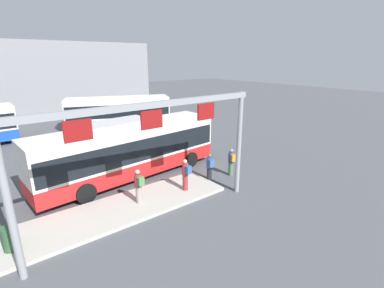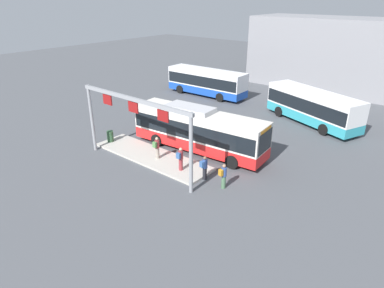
{
  "view_description": "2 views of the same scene",
  "coord_description": "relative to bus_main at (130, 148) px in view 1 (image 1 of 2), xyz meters",
  "views": [
    {
      "loc": [
        -6.51,
        -14.13,
        6.71
      ],
      "look_at": [
        3.72,
        -1.03,
        1.57
      ],
      "focal_mm": 26.04,
      "sensor_mm": 36.0,
      "label": 1
    },
    {
      "loc": [
        15.08,
        -18.99,
        11.26
      ],
      "look_at": [
        0.84,
        -1.81,
        1.38
      ],
      "focal_mm": 31.79,
      "sensor_mm": 36.0,
      "label": 2
    }
  ],
  "objects": [
    {
      "name": "person_waiting_far",
      "position": [
        -1.21,
        -3.32,
        -0.76
      ],
      "size": [
        0.36,
        0.54,
        1.67
      ],
      "rotation": [
        0.0,
        0.0,
        1.64
      ],
      "color": "gray",
      "rests_on": "platform_curb"
    },
    {
      "name": "ground_plane",
      "position": [
        0.01,
        0.0,
        -1.81
      ],
      "size": [
        120.0,
        120.0,
        0.0
      ],
      "primitive_type": "plane",
      "color": "#4C4F54"
    },
    {
      "name": "station_building",
      "position": [
        2.29,
        26.16,
        2.52
      ],
      "size": [
        23.08,
        8.0,
        8.67
      ],
      "primitive_type": "cube",
      "color": "gray",
      "rests_on": "ground"
    },
    {
      "name": "person_waiting_mid",
      "position": [
        1.31,
        -3.59,
        -0.76
      ],
      "size": [
        0.37,
        0.55,
        1.67
      ],
      "rotation": [
        0.0,
        0.0,
        1.67
      ],
      "color": "maroon",
      "rests_on": "platform_curb"
    },
    {
      "name": "bus_main",
      "position": [
        0.0,
        0.0,
        0.0
      ],
      "size": [
        11.05,
        3.46,
        3.46
      ],
      "rotation": [
        0.0,
        0.0,
        0.09
      ],
      "color": "red",
      "rests_on": "ground"
    },
    {
      "name": "platform_sign_gantry",
      "position": [
        -1.39,
        -5.11,
        1.99
      ],
      "size": [
        10.19,
        0.24,
        5.2
      ],
      "color": "gray",
      "rests_on": "ground"
    },
    {
      "name": "person_boarding",
      "position": [
        4.76,
        -3.47,
        -0.92
      ],
      "size": [
        0.43,
        0.58,
        1.67
      ],
      "rotation": [
        0.0,
        0.0,
        1.32
      ],
      "color": "#476B4C",
      "rests_on": "ground"
    },
    {
      "name": "person_waiting_near",
      "position": [
        3.17,
        -3.34,
        -0.92
      ],
      "size": [
        0.42,
        0.58,
        1.67
      ],
      "rotation": [
        0.0,
        0.0,
        1.34
      ],
      "color": "black",
      "rests_on": "ground"
    },
    {
      "name": "bus_background_right",
      "position": [
        4.4,
        11.48,
        -0.04
      ],
      "size": [
        9.87,
        5.89,
        3.1
      ],
      "rotation": [
        0.0,
        0.0,
        2.76
      ],
      "color": "teal",
      "rests_on": "ground"
    },
    {
      "name": "trash_bin",
      "position": [
        -6.41,
        -3.53,
        -1.2
      ],
      "size": [
        0.52,
        0.52,
        0.9
      ],
      "primitive_type": "cylinder",
      "color": "#2D5133",
      "rests_on": "platform_curb"
    },
    {
      "name": "platform_curb",
      "position": [
        -1.93,
        -3.23,
        -1.73
      ],
      "size": [
        10.0,
        2.8,
        0.16
      ],
      "primitive_type": "cube",
      "color": "#B2ADA3",
      "rests_on": "ground"
    }
  ]
}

